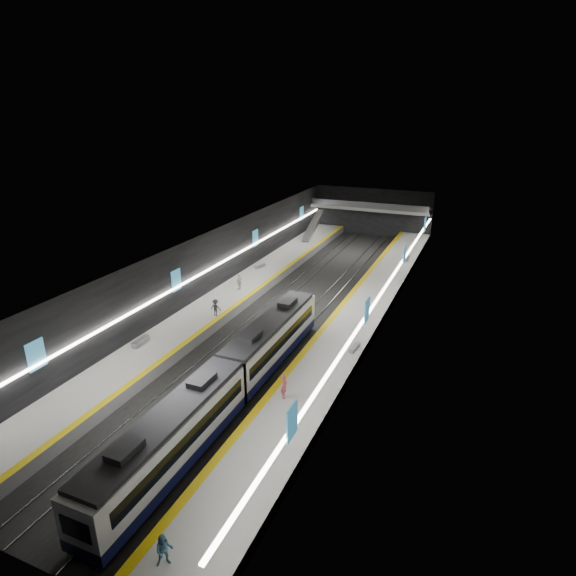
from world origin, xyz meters
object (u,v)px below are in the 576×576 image
at_px(bench_right_near, 355,348).
at_px(bench_right_far, 407,259).
at_px(escalator, 313,226).
at_px(passenger_right_a, 284,386).
at_px(bench_left_near, 140,341).
at_px(train, 229,379).
at_px(passenger_left_b, 216,308).
at_px(passenger_right_b, 164,550).
at_px(bench_left_far, 260,266).
at_px(passenger_left_a, 239,282).

height_order(bench_right_near, bench_right_far, bench_right_far).
distance_m(escalator, bench_right_far, 17.91).
bearing_deg(passenger_right_a, bench_left_near, 67.51).
bearing_deg(train, passenger_left_b, 125.04).
distance_m(bench_right_far, passenger_right_b, 52.22).
height_order(passenger_right_b, passenger_left_b, passenger_left_b).
bearing_deg(bench_right_near, passenger_left_b, -178.32).
bearing_deg(bench_right_far, bench_left_near, -118.75).
relative_size(bench_left_far, passenger_right_a, 0.90).
bearing_deg(passenger_left_a, passenger_left_b, 13.50).
height_order(train, passenger_left_a, train).
height_order(train, passenger_right_b, train).
xyz_separation_m(bench_left_near, bench_right_far, (17.83, 34.60, -0.03)).
relative_size(bench_left_far, passenger_left_b, 0.97).
relative_size(bench_left_far, bench_right_near, 1.05).
bearing_deg(passenger_left_a, passenger_right_b, 26.25).
bearing_deg(passenger_right_b, bench_right_near, 48.37).
bearing_deg(passenger_left_a, escalator, -175.77).
bearing_deg(passenger_right_a, passenger_right_b, 168.91).
bearing_deg(bench_right_far, bench_right_near, -90.89).
bearing_deg(bench_left_far, bench_right_near, -29.38).
distance_m(passenger_right_a, passenger_right_b, 14.85).
xyz_separation_m(bench_left_near, passenger_left_b, (3.06, 8.06, 0.64)).
bearing_deg(bench_left_near, train, -21.60).
bearing_deg(passenger_right_b, passenger_left_a, 76.99).
bearing_deg(passenger_left_b, bench_left_near, 67.52).
relative_size(bench_left_near, bench_left_far, 1.17).
height_order(bench_left_near, passenger_left_a, passenger_left_a).
bearing_deg(bench_right_near, bench_left_far, 143.27).
bearing_deg(train, bench_left_near, 161.59).
distance_m(bench_right_far, passenger_left_a, 24.92).
distance_m(escalator, bench_left_far, 17.64).
relative_size(train, bench_right_far, 17.02).
distance_m(escalator, passenger_left_b, 33.43).
relative_size(bench_left_near, bench_right_near, 1.23).
distance_m(bench_left_far, passenger_left_a, 8.45).
relative_size(bench_left_near, bench_right_far, 1.16).
bearing_deg(bench_left_near, passenger_right_a, -13.28).
bearing_deg(bench_right_far, passenger_right_a, -95.31).
distance_m(passenger_left_a, passenger_left_b, 7.67).
bearing_deg(train, passenger_left_a, 116.44).
bearing_deg(train, passenger_right_b, -72.63).
distance_m(train, bench_right_far, 38.94).
bearing_deg(passenger_right_a, bench_right_near, -29.21).
bearing_deg(passenger_right_a, train, 92.44).
height_order(train, bench_right_near, train).
xyz_separation_m(train, bench_left_near, (-11.36, 3.78, -0.95)).
bearing_deg(bench_left_far, passenger_left_b, -65.20).
distance_m(train, passenger_left_a, 21.65).
relative_size(escalator, bench_right_near, 4.85).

